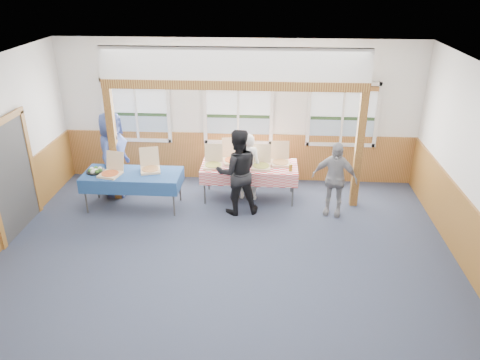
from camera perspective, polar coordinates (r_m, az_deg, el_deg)
name	(u,v)px	position (r m, az deg, el deg)	size (l,w,h in m)	color
floor	(224,263)	(8.03, -1.98, -10.05)	(8.00, 8.00, 0.00)	#283041
ceiling	(221,73)	(6.74, -2.38, 12.90)	(8.00, 8.00, 0.00)	white
wall_back	(238,112)	(10.51, -0.22, 8.28)	(8.00, 8.00, 0.00)	silver
wall_front	(182,342)	(4.33, -7.11, -19.03)	(8.00, 8.00, 0.00)	silver
wainscot_back	(238,156)	(10.83, -0.22, 2.91)	(7.98, 0.05, 1.10)	brown
wainscot_right	(472,244)	(8.36, 26.43, -6.96)	(0.05, 6.98, 1.10)	brown
cased_opening	(12,178)	(9.48, -26.05, 0.23)	(0.06, 1.30, 2.10)	#363636
window_left	(136,107)	(10.85, -12.58, 8.65)	(1.56, 0.10, 1.46)	silver
window_mid	(238,109)	(10.45, -0.23, 8.63)	(1.56, 0.10, 1.46)	silver
window_right	(343,111)	(10.55, 12.46, 8.20)	(1.56, 0.10, 1.46)	silver
post_left	(113,145)	(10.01, -15.18, 4.12)	(0.15, 0.15, 2.40)	#582D13
post_right	(359,151)	(9.65, 14.28, 3.45)	(0.15, 0.15, 2.40)	#582D13
cross_beam	(234,85)	(9.13, -0.77, 11.51)	(5.15, 0.18, 0.18)	#582D13
table_left	(132,175)	(9.71, -12.99, 0.54)	(2.04, 1.07, 0.76)	#363636
table_right	(249,168)	(9.83, 1.15, 1.53)	(2.04, 0.96, 0.76)	#363636
pizza_box_a	(111,172)	(9.69, -15.45, 0.98)	(0.48, 0.55, 0.42)	#D5B28E
pizza_box_b	(150,167)	(9.71, -10.89, 1.52)	(0.50, 0.56, 0.42)	#D5B28E
pizza_box_c	(213,163)	(9.76, -3.29, 2.05)	(0.40, 0.48, 0.42)	#D5B28E
pizza_box_d	(233,158)	(9.98, -0.85, 2.66)	(0.52, 0.59, 0.46)	#D5B28E
pizza_box_e	(261,164)	(9.71, 2.62, 1.95)	(0.40, 0.48, 0.42)	#D5B28E
pizza_box_f	(280,161)	(9.91, 4.95, 2.38)	(0.41, 0.49, 0.42)	#D5B28E
veggie_tray	(96,171)	(9.91, -17.20, 1.10)	(0.37, 0.37, 0.09)	black
drink_glass	(291,168)	(9.55, 6.19, 1.51)	(0.07, 0.07, 0.15)	#906418
woman_white	(248,167)	(9.80, 0.98, 1.63)	(0.53, 0.35, 1.47)	white
woman_black	(237,172)	(9.19, -0.32, 0.98)	(0.85, 0.67, 1.76)	black
man_blue	(113,154)	(10.31, -15.22, 3.07)	(0.90, 0.59, 1.85)	#37498A
person_grey	(334,179)	(9.36, 11.43, 0.14)	(0.89, 0.37, 1.52)	gray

